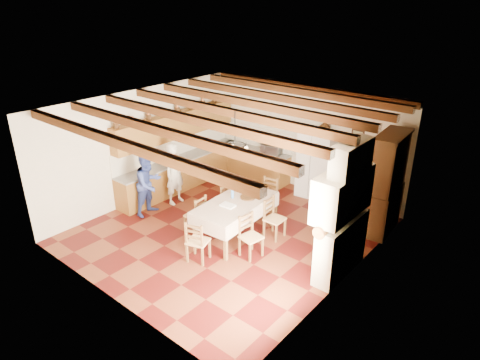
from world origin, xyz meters
name	(u,v)px	position (x,y,z in m)	size (l,w,h in m)	color
floor	(229,231)	(0.00, 0.00, -0.01)	(6.00, 6.50, 0.02)	#470E0C
ceiling	(227,107)	(0.00, 0.00, 3.01)	(6.00, 6.50, 0.02)	silver
wall_back	(305,138)	(0.00, 3.26, 1.50)	(6.00, 0.02, 3.00)	silver
wall_front	(103,229)	(0.00, -3.26, 1.50)	(6.00, 0.02, 3.00)	silver
wall_left	(144,145)	(-3.01, 0.00, 1.50)	(0.02, 6.50, 3.00)	silver
wall_right	(350,213)	(3.01, 0.00, 1.50)	(0.02, 6.50, 3.00)	silver
ceiling_beams	(227,112)	(0.00, 0.00, 2.91)	(6.00, 6.30, 0.16)	#3A1F0C
lower_cabinets_left	(183,173)	(-2.70, 1.05, 0.43)	(0.60, 4.30, 0.86)	brown
lower_cabinets_back	(254,164)	(-1.55, 2.95, 0.43)	(2.30, 0.60, 0.86)	brown
countertop_left	(182,158)	(-2.70, 1.05, 0.88)	(0.62, 4.30, 0.04)	slate
countertop_back	(254,150)	(-1.55, 2.95, 0.88)	(2.34, 0.62, 0.04)	slate
backsplash_left	(174,146)	(-2.98, 1.05, 1.20)	(0.03, 4.30, 0.60)	silver
backsplash_back	(260,138)	(-1.55, 3.23, 1.20)	(2.30, 0.03, 0.60)	silver
upper_cabinets	(177,125)	(-2.83, 1.05, 1.85)	(0.35, 4.20, 0.70)	brown
fireplace	(341,210)	(2.72, 0.20, 1.40)	(0.56, 1.60, 2.80)	beige
wall_picture	(358,138)	(1.55, 3.23, 1.85)	(0.34, 0.03, 0.42)	black
refrigerator	(317,164)	(0.55, 3.06, 0.93)	(0.93, 0.76, 1.86)	white
hutch	(386,184)	(2.75, 2.39, 1.20)	(0.56, 1.32, 2.40)	#371C10
dining_table	(235,205)	(0.29, -0.09, 0.81)	(1.18, 2.11, 0.89)	beige
chandelier	(235,145)	(0.29, -0.09, 2.25)	(0.47, 0.47, 0.03)	black
chair_left_near	(195,214)	(-0.55, -0.55, 0.48)	(0.42, 0.40, 0.96)	brown
chair_left_far	(219,201)	(-0.60, 0.32, 0.48)	(0.42, 0.40, 0.96)	brown
chair_right_near	(251,236)	(1.07, -0.49, 0.48)	(0.42, 0.40, 0.96)	brown
chair_right_far	(275,218)	(1.00, 0.48, 0.48)	(0.42, 0.40, 0.96)	brown
chair_end_near	(198,240)	(0.32, -1.33, 0.48)	(0.42, 0.40, 0.96)	brown
chair_end_far	(268,197)	(0.19, 1.28, 0.48)	(0.42, 0.40, 0.96)	brown
person_man	(175,173)	(-2.09, 0.23, 0.85)	(0.62, 0.41, 1.70)	beige
person_woman_blue	(149,184)	(-2.13, -0.61, 0.82)	(0.80, 0.62, 1.65)	#334698
person_woman_red	(343,209)	(2.28, 1.25, 0.84)	(0.99, 0.41, 1.68)	#AC1C14
microwave	(272,149)	(-0.92, 2.95, 1.05)	(0.56, 0.38, 0.31)	silver
fridge_vase	(324,126)	(0.68, 3.06, 2.02)	(0.30, 0.30, 0.32)	#371C10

